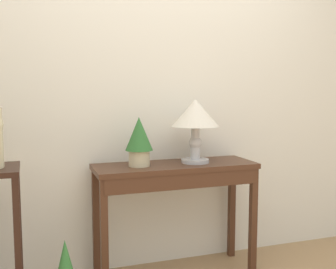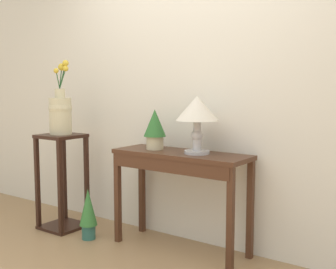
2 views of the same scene
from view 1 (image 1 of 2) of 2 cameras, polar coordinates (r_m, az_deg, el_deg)
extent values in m
cube|color=silver|center=(3.05, -1.30, 8.13)|extent=(9.00, 0.10, 2.80)
cube|color=#472819|center=(2.84, 0.99, -4.42)|extent=(1.11, 0.38, 0.03)
cube|color=#472819|center=(2.69, 2.25, -6.48)|extent=(1.05, 0.03, 0.10)
cube|color=#472819|center=(2.66, -8.81, -14.09)|extent=(0.04, 0.04, 0.76)
cube|color=#472819|center=(3.01, 11.68, -11.68)|extent=(0.04, 0.04, 0.76)
cube|color=#472819|center=(2.96, -9.93, -11.99)|extent=(0.04, 0.04, 0.76)
cube|color=#472819|center=(3.28, 8.79, -10.13)|extent=(0.04, 0.04, 0.76)
cylinder|color=#B7B7BC|center=(2.88, 3.77, -3.64)|extent=(0.19, 0.19, 0.02)
cylinder|color=#B7B7BC|center=(2.87, 3.78, -2.27)|extent=(0.07, 0.07, 0.12)
sphere|color=#B7B7BC|center=(2.86, 3.79, -1.13)|extent=(0.09, 0.09, 0.09)
cylinder|color=#B7B7BC|center=(2.86, 3.80, 0.01)|extent=(0.06, 0.06, 0.12)
cone|color=beige|center=(2.85, 3.82, 3.03)|extent=(0.32, 0.32, 0.19)
cylinder|color=beige|center=(2.75, -4.00, -3.28)|extent=(0.14, 0.14, 0.11)
cone|color=#2D662D|center=(2.72, -4.03, 0.11)|extent=(0.18, 0.18, 0.22)
cube|color=black|center=(2.43, -20.04, -14.97)|extent=(0.04, 0.03, 0.81)
cube|color=black|center=(2.73, -19.93, -12.63)|extent=(0.04, 0.04, 0.81)
cone|color=#387A38|center=(2.57, -14.00, -17.23)|extent=(0.15, 0.15, 0.31)
camera|label=2|loc=(2.83, 74.16, 1.75)|focal=46.19mm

